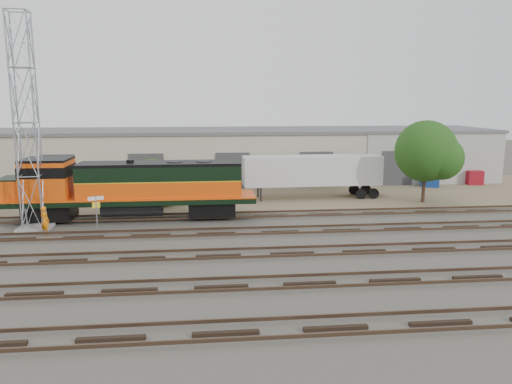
{
  "coord_description": "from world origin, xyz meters",
  "views": [
    {
      "loc": [
        -0.64,
        -28.57,
        8.26
      ],
      "look_at": [
        2.75,
        4.0,
        2.2
      ],
      "focal_mm": 35.0,
      "sensor_mm": 36.0,
      "label": 1
    }
  ],
  "objects": [
    {
      "name": "ground",
      "position": [
        0.0,
        0.0,
        0.0
      ],
      "size": [
        140.0,
        140.0,
        0.0
      ],
      "primitive_type": "plane",
      "color": "#47423A",
      "rests_on": "ground"
    },
    {
      "name": "dumpster_blue",
      "position": [
        20.99,
        16.93,
        0.75
      ],
      "size": [
        2.03,
        1.97,
        1.5
      ],
      "primitive_type": "cube",
      "rotation": [
        0.0,
        0.0,
        -0.37
      ],
      "color": "navy",
      "rests_on": "ground"
    },
    {
      "name": "dirt_strip",
      "position": [
        0.0,
        15.0,
        0.01
      ],
      "size": [
        80.0,
        16.0,
        0.02
      ],
      "primitive_type": "cube",
      "color": "#726047",
      "rests_on": "ground"
    },
    {
      "name": "tracks",
      "position": [
        0.0,
        -3.0,
        0.08
      ],
      "size": [
        80.0,
        20.4,
        0.28
      ],
      "color": "black",
      "rests_on": "ground"
    },
    {
      "name": "worker",
      "position": [
        -10.56,
        2.66,
        0.9
      ],
      "size": [
        0.79,
        0.72,
        1.8
      ],
      "primitive_type": "imported",
      "rotation": [
        0.0,
        0.0,
        2.56
      ],
      "color": "orange",
      "rests_on": "ground"
    },
    {
      "name": "semi_trailer",
      "position": [
        8.69,
        12.57,
        2.27
      ],
      "size": [
        11.76,
        2.59,
        3.6
      ],
      "rotation": [
        0.0,
        0.0,
        0.02
      ],
      "color": "silver",
      "rests_on": "ground"
    },
    {
      "name": "tree_east",
      "position": [
        17.35,
        9.61,
        4.08
      ],
      "size": [
        5.2,
        4.95,
        6.68
      ],
      "color": "#382619",
      "rests_on": "ground"
    },
    {
      "name": "sign_post",
      "position": [
        -7.46,
        2.87,
        1.65
      ],
      "size": [
        0.91,
        0.4,
        2.36
      ],
      "color": "gray",
      "rests_on": "ground"
    },
    {
      "name": "signal_tower",
      "position": [
        -11.65,
        4.04,
        6.61
      ],
      "size": [
        2.0,
        2.0,
        13.53
      ],
      "rotation": [
        0.0,
        0.0,
        0.1
      ],
      "color": "gray",
      "rests_on": "ground"
    },
    {
      "name": "tree_mid",
      "position": [
        -4.63,
        11.32,
        1.61
      ],
      "size": [
        4.07,
        3.87,
        3.87
      ],
      "color": "#382619",
      "rests_on": "ground"
    },
    {
      "name": "locomotive",
      "position": [
        -6.0,
        6.0,
        2.36
      ],
      "size": [
        17.13,
        3.01,
        4.12
      ],
      "color": "black",
      "rests_on": "tracks"
    },
    {
      "name": "dumpster_red",
      "position": [
        25.85,
        17.76,
        0.7
      ],
      "size": [
        1.57,
        1.48,
        1.4
      ],
      "primitive_type": "cube",
      "rotation": [
        0.0,
        0.0,
        -0.05
      ],
      "color": "maroon",
      "rests_on": "ground"
    },
    {
      "name": "warehouse",
      "position": [
        0.04,
        22.98,
        2.65
      ],
      "size": [
        58.4,
        10.4,
        5.3
      ],
      "color": "beige",
      "rests_on": "ground"
    }
  ]
}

